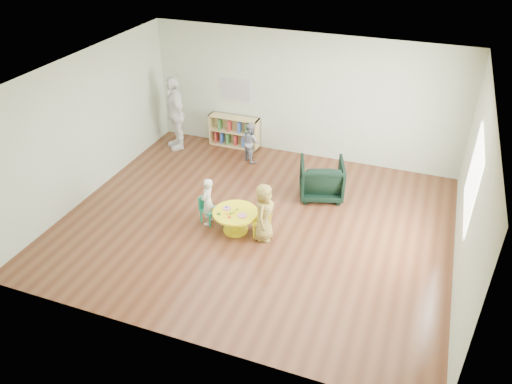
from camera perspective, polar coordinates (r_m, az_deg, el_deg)
room at (r=8.37m, az=0.06°, el=7.13°), size 7.10×7.00×2.80m
activity_table at (r=8.96m, az=-2.38°, el=-2.95°), size 0.82×0.82×0.45m
kid_chair_left at (r=9.25m, az=-5.50°, el=-1.83°), size 0.37×0.37×0.54m
kid_chair_right at (r=8.85m, az=0.96°, el=-3.06°), size 0.42×0.42×0.62m
bookshelf at (r=11.97m, az=-2.51°, el=6.95°), size 1.20×0.30×0.75m
alphabet_poster at (r=11.70m, az=-2.32°, el=11.56°), size 0.74×0.01×0.54m
armchair at (r=9.99m, az=7.50°, el=1.50°), size 1.06×1.07×0.78m
child_left at (r=9.10m, az=-5.56°, el=-1.11°), size 0.22×0.34×0.93m
child_right at (r=8.63m, az=0.91°, el=-2.36°), size 0.38×0.55×1.09m
toddler at (r=11.22m, az=-0.65°, el=5.74°), size 0.57×0.54×0.92m
adult_caretaker at (r=11.83m, az=-9.25°, el=8.92°), size 1.03×1.01×1.74m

